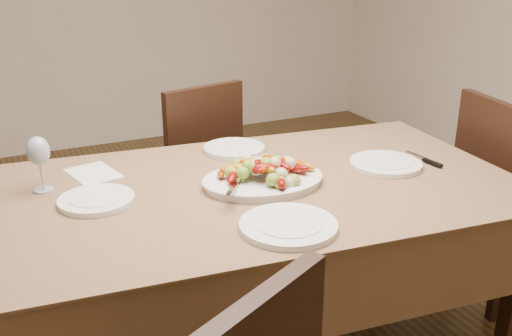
{
  "coord_description": "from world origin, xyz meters",
  "views": [
    {
      "loc": [
        -0.8,
        -1.68,
        1.52
      ],
      "look_at": [
        -0.0,
        -0.02,
        0.82
      ],
      "focal_mm": 40.0,
      "sensor_mm": 36.0,
      "label": 1
    }
  ],
  "objects_px": {
    "chair_far": "(185,172)",
    "plate_left": "(96,200)",
    "plate_right": "(385,164)",
    "plate_far": "(234,149)",
    "plate_near": "(288,226)",
    "wine_glass": "(40,163)",
    "serving_platter": "(263,182)",
    "dining_table": "(256,278)"
  },
  "relations": [
    {
      "from": "chair_far",
      "to": "plate_left",
      "type": "bearing_deg",
      "value": 41.58
    },
    {
      "from": "plate_right",
      "to": "plate_far",
      "type": "height_order",
      "value": "same"
    },
    {
      "from": "plate_left",
      "to": "plate_near",
      "type": "bearing_deg",
      "value": -42.59
    },
    {
      "from": "plate_right",
      "to": "wine_glass",
      "type": "distance_m",
      "value": 1.24
    },
    {
      "from": "plate_far",
      "to": "serving_platter",
      "type": "bearing_deg",
      "value": -98.55
    },
    {
      "from": "plate_left",
      "to": "plate_right",
      "type": "relative_size",
      "value": 0.9
    },
    {
      "from": "plate_left",
      "to": "plate_far",
      "type": "xyz_separation_m",
      "value": [
        0.61,
        0.28,
        0.0
      ]
    },
    {
      "from": "chair_far",
      "to": "plate_left",
      "type": "xyz_separation_m",
      "value": [
        -0.58,
        -0.83,
        0.29
      ]
    },
    {
      "from": "dining_table",
      "to": "plate_far",
      "type": "xyz_separation_m",
      "value": [
        0.08,
        0.36,
        0.39
      ]
    },
    {
      "from": "plate_right",
      "to": "plate_near",
      "type": "distance_m",
      "value": 0.65
    },
    {
      "from": "serving_platter",
      "to": "plate_left",
      "type": "xyz_separation_m",
      "value": [
        -0.55,
        0.1,
        -0.0
      ]
    },
    {
      "from": "serving_platter",
      "to": "plate_near",
      "type": "height_order",
      "value": "serving_platter"
    },
    {
      "from": "chair_far",
      "to": "plate_right",
      "type": "bearing_deg",
      "value": 102.5
    },
    {
      "from": "plate_left",
      "to": "plate_far",
      "type": "bearing_deg",
      "value": 24.46
    },
    {
      "from": "dining_table",
      "to": "plate_left",
      "type": "distance_m",
      "value": 0.66
    },
    {
      "from": "dining_table",
      "to": "chair_far",
      "type": "xyz_separation_m",
      "value": [
        0.05,
        0.92,
        0.1
      ]
    },
    {
      "from": "plate_far",
      "to": "wine_glass",
      "type": "distance_m",
      "value": 0.76
    },
    {
      "from": "serving_platter",
      "to": "plate_right",
      "type": "xyz_separation_m",
      "value": [
        0.5,
        -0.04,
        -0.0
      ]
    },
    {
      "from": "plate_left",
      "to": "plate_far",
      "type": "height_order",
      "value": "same"
    },
    {
      "from": "plate_right",
      "to": "wine_glass",
      "type": "height_order",
      "value": "wine_glass"
    },
    {
      "from": "plate_left",
      "to": "wine_glass",
      "type": "relative_size",
      "value": 1.19
    },
    {
      "from": "plate_far",
      "to": "plate_right",
      "type": "bearing_deg",
      "value": -42.9
    },
    {
      "from": "plate_right",
      "to": "wine_glass",
      "type": "bearing_deg",
      "value": 165.29
    },
    {
      "from": "dining_table",
      "to": "wine_glass",
      "type": "distance_m",
      "value": 0.87
    },
    {
      "from": "wine_glass",
      "to": "dining_table",
      "type": "bearing_deg",
      "value": -21.39
    },
    {
      "from": "plate_near",
      "to": "dining_table",
      "type": "bearing_deg",
      "value": 79.85
    },
    {
      "from": "dining_table",
      "to": "plate_right",
      "type": "bearing_deg",
      "value": -5.43
    },
    {
      "from": "chair_far",
      "to": "plate_near",
      "type": "bearing_deg",
      "value": 71.48
    },
    {
      "from": "serving_platter",
      "to": "wine_glass",
      "type": "distance_m",
      "value": 0.75
    },
    {
      "from": "plate_left",
      "to": "wine_glass",
      "type": "bearing_deg",
      "value": 128.65
    },
    {
      "from": "dining_table",
      "to": "serving_platter",
      "type": "height_order",
      "value": "serving_platter"
    },
    {
      "from": "serving_platter",
      "to": "plate_near",
      "type": "bearing_deg",
      "value": -103.9
    },
    {
      "from": "dining_table",
      "to": "plate_right",
      "type": "distance_m",
      "value": 0.65
    },
    {
      "from": "wine_glass",
      "to": "plate_right",
      "type": "bearing_deg",
      "value": -14.71
    },
    {
      "from": "dining_table",
      "to": "plate_far",
      "type": "height_order",
      "value": "plate_far"
    },
    {
      "from": "plate_right",
      "to": "plate_near",
      "type": "relative_size",
      "value": 0.93
    },
    {
      "from": "plate_near",
      "to": "plate_far",
      "type": "bearing_deg",
      "value": 78.92
    },
    {
      "from": "dining_table",
      "to": "plate_right",
      "type": "relative_size",
      "value": 6.78
    },
    {
      "from": "plate_far",
      "to": "plate_near",
      "type": "height_order",
      "value": "same"
    },
    {
      "from": "plate_right",
      "to": "plate_near",
      "type": "xyz_separation_m",
      "value": [
        -0.58,
        -0.3,
        0.0
      ]
    },
    {
      "from": "dining_table",
      "to": "plate_left",
      "type": "relative_size",
      "value": 7.54
    },
    {
      "from": "chair_far",
      "to": "wine_glass",
      "type": "xyz_separation_m",
      "value": [
        -0.72,
        -0.66,
        0.39
      ]
    }
  ]
}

